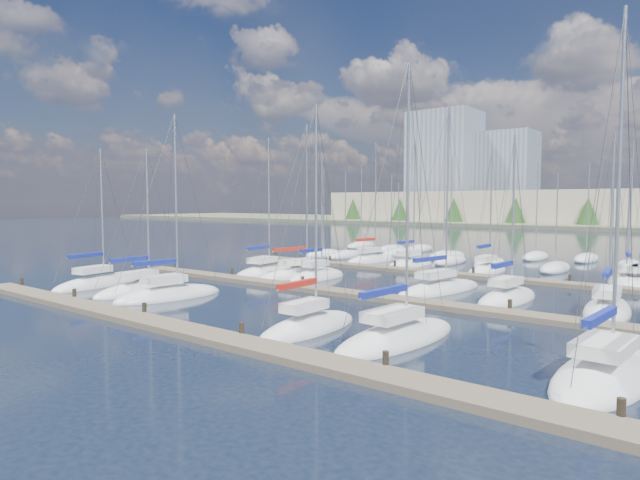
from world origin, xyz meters
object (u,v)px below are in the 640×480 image
Objects in this scene: sailboat_j at (318,277)px; sailboat_n at (371,260)px; sailboat_c at (169,295)px; sailboat_q at (627,282)px; sailboat_d at (309,327)px; sailboat_h at (265,272)px; sailboat_g at (606,374)px; sailboat_p at (487,270)px; sailboat_i at (300,275)px; sailboat_b at (142,290)px; sailboat_m at (607,310)px; sailboat_l at (507,298)px; sailboat_k at (439,289)px; sailboat_a at (97,284)px; sailboat_o at (410,264)px; sailboat_e at (397,338)px.

sailboat_n is at bearing 105.95° from sailboat_j.
sailboat_c is at bearing -98.13° from sailboat_j.
sailboat_q is 0.88× the size of sailboat_d.
sailboat_h is at bearing 138.21° from sailboat_d.
sailboat_g is (27.07, -0.31, -0.00)m from sailboat_c.
sailboat_p is at bearing 34.35° from sailboat_h.
sailboat_q is at bearing -2.42° from sailboat_p.
sailboat_n is 0.99× the size of sailboat_i.
sailboat_h is at bearing 84.04° from sailboat_b.
sailboat_g reaches higher than sailboat_h.
sailboat_c is 1.16× the size of sailboat_m.
sailboat_g is (2.33, -13.25, 0.00)m from sailboat_m.
sailboat_l is at bearing 170.40° from sailboat_m.
sailboat_k is 16.94m from sailboat_h.
sailboat_n reaches higher than sailboat_j.
sailboat_h reaches higher than sailboat_a.
sailboat_g is 1.05× the size of sailboat_o.
sailboat_h is at bearing 56.73° from sailboat_a.
sailboat_a is 34.37m from sailboat_p.
sailboat_a reaches higher than sailboat_q.
sailboat_j is at bearing -168.86° from sailboat_k.
sailboat_k is 19.58m from sailboat_g.
sailboat_n is at bearing 139.29° from sailboat_g.
sailboat_i reaches higher than sailboat_l.
sailboat_b is 0.98× the size of sailboat_m.
sailboat_l is (-5.01, -13.21, 0.00)m from sailboat_q.
sailboat_l is at bearing 3.58° from sailboat_k.
sailboat_l is 22.10m from sailboat_h.
sailboat_e is 1.06× the size of sailboat_h.
sailboat_d is 1.06× the size of sailboat_j.
sailboat_m reaches higher than sailboat_q.
sailboat_k is 5.20m from sailboat_l.
sailboat_i reaches higher than sailboat_h.
sailboat_i is at bearing 129.94° from sailboat_d.
sailboat_j is 0.92× the size of sailboat_p.
sailboat_c reaches higher than sailboat_d.
sailboat_o is at bearing 121.65° from sailboat_e.
sailboat_k reaches higher than sailboat_b.
sailboat_p reaches higher than sailboat_j.
sailboat_q is 13.60m from sailboat_m.
sailboat_c is 1.18× the size of sailboat_b.
sailboat_n reaches higher than sailboat_q.
sailboat_b is at bearing -177.08° from sailboat_g.
sailboat_c is 27.14m from sailboat_o.
sailboat_k is 1.21× the size of sailboat_l.
sailboat_l is (5.18, -0.55, -0.01)m from sailboat_k.
sailboat_i is at bearing 172.24° from sailboat_m.
sailboat_e is 1.01× the size of sailboat_o.
sailboat_g is at bearing -11.01° from sailboat_a.
sailboat_p is 31.06m from sailboat_g.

